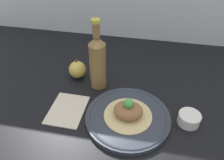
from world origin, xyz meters
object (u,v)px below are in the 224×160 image
cider_bottle (98,61)px  plated_food (128,111)px  dipping_bowl (189,119)px  apple (77,70)px  plate (128,117)px

cider_bottle → plated_food: bearing=-48.2°
plated_food → dipping_bowl: 20.23cm
plated_food → apple: (-24.01, 19.39, -0.34)cm
plate → plated_food: size_ratio=1.77×
apple → dipping_bowl: 47.22cm
apple → dipping_bowl: (44.00, -17.06, -1.66)cm
plate → dipping_bowl: (19.99, 2.33, 0.87)cm
plate → dipping_bowl: size_ratio=3.96×
plate → plated_food: bearing=-90.0°
dipping_bowl → cider_bottle: bearing=158.6°
apple → cider_bottle: bearing=-20.5°
apple → dipping_bowl: bearing=-21.2°
plate → apple: (-24.01, 19.39, 2.53)cm
plated_food → cider_bottle: bearing=131.8°
cider_bottle → apple: size_ratio=3.27×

